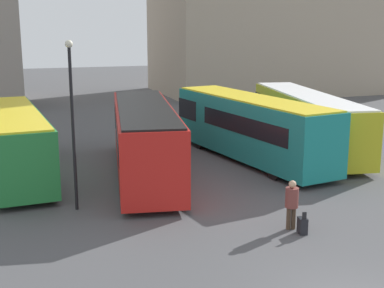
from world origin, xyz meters
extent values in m
cube|color=#237A38|center=(-7.83, 15.45, 1.61)|extent=(3.23, 10.73, 2.72)
cube|color=black|center=(-8.14, 19.78, 1.95)|extent=(2.66, 2.12, 1.03)
cube|color=black|center=(-7.76, 14.50, 1.95)|extent=(2.99, 6.93, 0.82)
cube|color=yellow|center=(-7.83, 15.45, 3.01)|extent=(3.01, 10.50, 0.08)
cylinder|color=black|center=(-8.06, 18.72, 0.45)|extent=(2.45, 1.07, 0.91)
cylinder|color=black|center=(-7.60, 12.18, 0.45)|extent=(2.45, 1.07, 0.91)
cube|color=red|center=(-2.07, 13.63, 1.73)|extent=(4.54, 11.99, 2.95)
cube|color=black|center=(-1.24, 18.37, 2.10)|extent=(2.92, 2.57, 1.12)
cube|color=black|center=(-2.26, 12.59, 2.10)|extent=(3.83, 7.84, 0.89)
cube|color=black|center=(-2.07, 13.63, 3.24)|extent=(4.30, 11.72, 0.08)
cylinder|color=black|center=(-1.44, 17.21, 0.46)|extent=(2.56, 1.33, 0.92)
cylinder|color=black|center=(-2.70, 10.05, 0.46)|extent=(2.56, 1.33, 0.92)
cube|color=#19847F|center=(3.80, 14.67, 1.74)|extent=(4.28, 11.68, 2.93)
cube|color=black|center=(3.06, 19.30, 2.11)|extent=(2.83, 2.47, 1.11)
cube|color=black|center=(3.97, 13.66, 2.11)|extent=(3.65, 7.62, 0.88)
cube|color=yellow|center=(3.80, 14.67, 3.25)|extent=(4.04, 11.42, 0.08)
cylinder|color=black|center=(3.24, 18.17, 0.50)|extent=(2.52, 1.36, 0.99)
cylinder|color=black|center=(4.37, 11.18, 0.50)|extent=(2.52, 1.36, 0.99)
cube|color=gold|center=(7.83, 15.94, 1.65)|extent=(4.49, 12.69, 2.79)
cube|color=black|center=(8.69, 20.98, 2.00)|extent=(2.81, 2.67, 1.06)
cube|color=black|center=(7.64, 14.83, 2.00)|extent=(3.76, 8.28, 0.84)
cube|color=white|center=(7.83, 15.94, 3.09)|extent=(4.26, 12.41, 0.08)
cylinder|color=black|center=(8.48, 19.75, 0.47)|extent=(2.44, 1.32, 0.94)
cylinder|color=black|center=(7.18, 12.13, 0.47)|extent=(2.44, 1.32, 0.94)
cylinder|color=#4C3828|center=(0.95, 5.40, 0.40)|extent=(0.18, 0.18, 0.79)
cylinder|color=#4C3828|center=(1.12, 5.37, 0.40)|extent=(0.18, 0.18, 0.79)
cylinder|color=brown|center=(1.03, 5.39, 1.14)|extent=(0.52, 0.52, 0.69)
sphere|color=tan|center=(1.03, 5.39, 1.61)|extent=(0.26, 0.26, 0.26)
cube|color=black|center=(1.20, 4.90, 0.28)|extent=(0.32, 0.41, 0.56)
cube|color=black|center=(1.18, 4.77, 0.69)|extent=(0.15, 0.05, 0.25)
cylinder|color=black|center=(-5.70, 9.82, 3.07)|extent=(0.12, 0.12, 6.14)
sphere|color=beige|center=(-5.70, 9.82, 6.22)|extent=(0.28, 0.28, 0.28)
camera|label=1|loc=(-7.78, -9.93, 6.90)|focal=50.00mm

